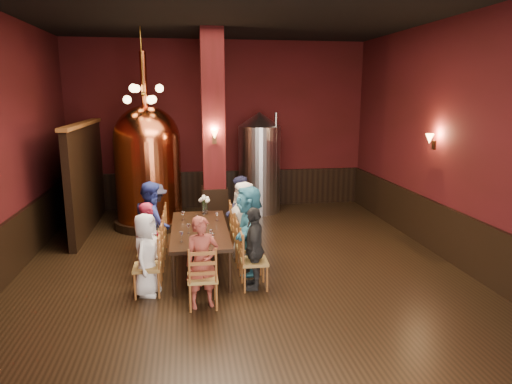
{
  "coord_description": "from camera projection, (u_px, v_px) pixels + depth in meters",
  "views": [
    {
      "loc": [
        -0.91,
        -7.51,
        3.13
      ],
      "look_at": [
        0.27,
        0.2,
        1.43
      ],
      "focal_mm": 32.0,
      "sensor_mm": 36.0,
      "label": 1
    }
  ],
  "objects": [
    {
      "name": "wine_glass_4",
      "position": [
        183.0,
        216.0,
        8.67
      ],
      "size": [
        0.07,
        0.07,
        0.17
      ],
      "primitive_type": null,
      "color": "white",
      "rests_on": "dining_table"
    },
    {
      "name": "chair_8",
      "position": [
        203.0,
        277.0,
        6.73
      ],
      "size": [
        0.46,
        0.46,
        0.92
      ],
      "primitive_type": null,
      "rotation": [
        0.0,
        0.0,
        3.13
      ],
      "color": "#985826",
      "rests_on": "ground"
    },
    {
      "name": "chair_3",
      "position": [
        156.0,
        230.0,
        9.08
      ],
      "size": [
        0.46,
        0.46,
        0.92
      ],
      "primitive_type": null,
      "rotation": [
        0.0,
        0.0,
        -1.58
      ],
      "color": "#985826",
      "rests_on": "ground"
    },
    {
      "name": "sconce_column",
      "position": [
        214.0,
        136.0,
        9.95
      ],
      "size": [
        0.2,
        0.2,
        0.36
      ],
      "primitive_type": null,
      "rotation": [
        0.0,
        0.0,
        3.14
      ],
      "color": "black",
      "rests_on": "column"
    },
    {
      "name": "wine_glass_0",
      "position": [
        211.0,
        235.0,
        7.52
      ],
      "size": [
        0.07,
        0.07,
        0.17
      ],
      "primitive_type": null,
      "color": "white",
      "rests_on": "dining_table"
    },
    {
      "name": "person_5",
      "position": [
        249.0,
        230.0,
        7.96
      ],
      "size": [
        0.62,
        1.5,
        1.57
      ],
      "primitive_type": "imported",
      "rotation": [
        0.0,
        0.0,
        4.6
      ],
      "color": "teal",
      "rests_on": "ground"
    },
    {
      "name": "chair_6",
      "position": [
        244.0,
        236.0,
        8.67
      ],
      "size": [
        0.46,
        0.46,
        0.92
      ],
      "primitive_type": null,
      "rotation": [
        0.0,
        0.0,
        1.56
      ],
      "color": "#985826",
      "rests_on": "ground"
    },
    {
      "name": "person_4",
      "position": [
        254.0,
        248.0,
        7.34
      ],
      "size": [
        0.49,
        0.85,
        1.36
      ],
      "primitive_type": "imported",
      "rotation": [
        0.0,
        0.0,
        4.5
      ],
      "color": "black",
      "rests_on": "ground"
    },
    {
      "name": "person_8",
      "position": [
        202.0,
        262.0,
        6.68
      ],
      "size": [
        0.56,
        0.43,
        1.38
      ],
      "primitive_type": "imported",
      "rotation": [
        0.0,
        0.0,
        6.49
      ],
      "color": "brown",
      "rests_on": "ground"
    },
    {
      "name": "person_3",
      "position": [
        155.0,
        218.0,
        9.03
      ],
      "size": [
        0.79,
        1.03,
        1.41
      ],
      "primitive_type": "imported",
      "rotation": [
        0.0,
        0.0,
        1.9
      ],
      "color": "black",
      "rests_on": "ground"
    },
    {
      "name": "person_0",
      "position": [
        146.0,
        254.0,
        7.1
      ],
      "size": [
        0.58,
        0.74,
        1.32
      ],
      "primitive_type": "imported",
      "rotation": [
        0.0,
        0.0,
        1.3
      ],
      "color": "white",
      "rests_on": "ground"
    },
    {
      "name": "wainscot_right",
      "position": [
        452.0,
        236.0,
        8.53
      ],
      "size": [
        0.08,
        9.9,
        1.0
      ],
      "primitive_type": "cube",
      "color": "black",
      "rests_on": "ground"
    },
    {
      "name": "wine_glass_6",
      "position": [
        181.0,
        237.0,
        7.41
      ],
      "size": [
        0.07,
        0.07,
        0.17
      ],
      "primitive_type": null,
      "color": "white",
      "rests_on": "dining_table"
    },
    {
      "name": "person_2",
      "position": [
        152.0,
        223.0,
        8.36
      ],
      "size": [
        0.51,
        0.82,
        1.56
      ],
      "primitive_type": "imported",
      "rotation": [
        0.0,
        0.0,
        1.77
      ],
      "color": "navy",
      "rests_on": "ground"
    },
    {
      "name": "steel_vessel",
      "position": [
        259.0,
        163.0,
        12.02
      ],
      "size": [
        1.11,
        1.11,
        2.64
      ],
      "rotation": [
        0.0,
        0.0,
        -0.01
      ],
      "color": "#B2B2B7",
      "rests_on": "ground"
    },
    {
      "name": "chair_5",
      "position": [
        249.0,
        247.0,
        8.03
      ],
      "size": [
        0.46,
        0.46,
        0.92
      ],
      "primitive_type": null,
      "rotation": [
        0.0,
        0.0,
        1.56
      ],
      "color": "#985826",
      "rests_on": "ground"
    },
    {
      "name": "chair_4",
      "position": [
        254.0,
        261.0,
        7.39
      ],
      "size": [
        0.46,
        0.46,
        0.92
      ],
      "primitive_type": null,
      "rotation": [
        0.0,
        0.0,
        1.56
      ],
      "color": "#985826",
      "rests_on": "ground"
    },
    {
      "name": "chair_1",
      "position": [
        150.0,
        252.0,
        7.79
      ],
      "size": [
        0.46,
        0.46,
        0.92
      ],
      "primitive_type": null,
      "rotation": [
        0.0,
        0.0,
        -1.58
      ],
      "color": "#985826",
      "rests_on": "ground"
    },
    {
      "name": "wine_glass_2",
      "position": [
        213.0,
        238.0,
        7.33
      ],
      "size": [
        0.07,
        0.07,
        0.17
      ],
      "primitive_type": null,
      "color": "white",
      "rests_on": "dining_table"
    },
    {
      "name": "chair_7",
      "position": [
        241.0,
        226.0,
        9.32
      ],
      "size": [
        0.46,
        0.46,
        0.92
      ],
      "primitive_type": null,
      "rotation": [
        0.0,
        0.0,
        1.56
      ],
      "color": "#985826",
      "rests_on": "ground"
    },
    {
      "name": "wine_glass_1",
      "position": [
        189.0,
        229.0,
        7.84
      ],
      "size": [
        0.07,
        0.07,
        0.17
      ],
      "primitive_type": null,
      "color": "white",
      "rests_on": "dining_table"
    },
    {
      "name": "pendant_cluster",
      "position": [
        143.0,
        94.0,
        9.92
      ],
      "size": [
        0.9,
        0.9,
        1.7
      ],
      "primitive_type": null,
      "color": "#A57226",
      "rests_on": "room"
    },
    {
      "name": "chair_2",
      "position": [
        153.0,
        240.0,
        8.43
      ],
      "size": [
        0.46,
        0.46,
        0.92
      ],
      "primitive_type": null,
      "rotation": [
        0.0,
        0.0,
        -1.58
      ],
      "color": "#985826",
      "rests_on": "ground"
    },
    {
      "name": "sconce_wall",
      "position": [
        434.0,
        141.0,
        8.93
      ],
      "size": [
        0.2,
        0.2,
        0.36
      ],
      "primitive_type": null,
      "rotation": [
        0.0,
        0.0,
        1.57
      ],
      "color": "black",
      "rests_on": "room"
    },
    {
      "name": "person_1",
      "position": [
        150.0,
        241.0,
        7.75
      ],
      "size": [
        0.32,
        0.49,
        1.34
      ],
      "primitive_type": "imported",
      "rotation": [
        0.0,
        0.0,
        1.57
      ],
      "color": "maroon",
      "rests_on": "ground"
    },
    {
      "name": "copper_kettle",
      "position": [
        148.0,
        165.0,
        10.66
      ],
      "size": [
        1.75,
        1.75,
        4.03
      ],
      "rotation": [
        0.0,
        0.0,
        -0.17
      ],
      "color": "black",
      "rests_on": "ground"
    },
    {
      "name": "person_7",
      "position": [
        240.0,
        213.0,
        9.26
      ],
      "size": [
        0.43,
        0.76,
        1.49
      ],
      "primitive_type": "imported",
      "rotation": [
        0.0,
        0.0,
        4.82
      ],
      "color": "#1D1D3A",
      "rests_on": "ground"
    },
    {
      "name": "wine_glass_7",
      "position": [
        205.0,
        233.0,
        7.61
      ],
      "size": [
        0.07,
        0.07,
        0.17
      ],
      "primitive_type": null,
      "color": "white",
      "rests_on": "dining_table"
    },
    {
      "name": "person_6",
      "position": [
        244.0,
        221.0,
        8.61
      ],
      "size": [
        0.61,
        0.82,
        1.51
      ],
      "primitive_type": "imported",
      "rotation": [
        0.0,
        0.0,
        4.9
      ],
      "color": "beige",
      "rests_on": "ground"
    },
    {
      "name": "dining_table",
      "position": [
        200.0,
        232.0,
        8.18
      ],
      "size": [
        1.02,
        2.41,
        0.75
      ],
      "rotation": [
        0.0,
        0.0,
        -0.01
      ],
      "color": "black",
      "rests_on": "ground"
    },
    {
      "name": "wainscot_back",
      "position": [
        221.0,
        189.0,
        12.73
      ],
      "size": [
        7.9,
        0.08,
        1.0
      ],
      "primitive_type": "cube",
      "color": "black",
      "rests_on": "ground"
    },
    {
      "name": "wine_glass_3",
      "position": [
        217.0,
        217.0,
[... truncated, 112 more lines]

